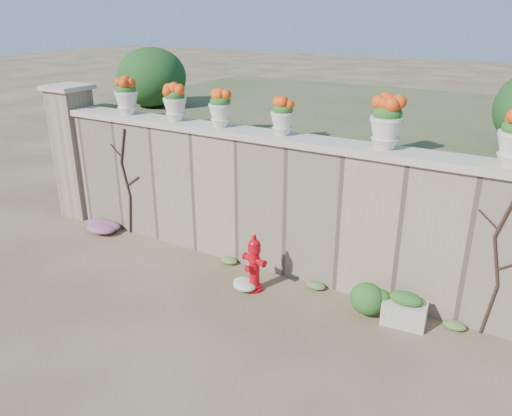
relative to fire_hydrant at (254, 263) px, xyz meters
The scene contains 18 objects.
ground 1.14m from the fire_hydrant, 103.96° to the right, with size 80.00×80.00×0.00m, color #4E3D27.
stone_wall 1.00m from the fire_hydrant, 107.95° to the left, with size 8.00×0.40×2.00m, color #8E7A5F.
wall_cap 1.81m from the fire_hydrant, 107.95° to the left, with size 8.10×0.52×0.10m, color #C0B5A2.
gate_pillar 4.55m from the fire_hydrant, 169.93° to the left, with size 0.72×0.72×2.48m.
raised_fill 4.03m from the fire_hydrant, 93.64° to the left, with size 9.00×6.00×2.00m, color #384C23.
back_shrub_left 4.51m from the fire_hydrant, 150.15° to the left, with size 1.30×1.30×1.10m, color #143814.
vine_left 3.03m from the fire_hydrant, 169.13° to the left, with size 0.60×0.04×1.91m.
vine_right 3.08m from the fire_hydrant, 10.69° to the left, with size 0.60×0.04×1.91m.
fire_hydrant is the anchor object (origin of this frame).
planter_box 2.09m from the fire_hydrant, ahead, with size 0.57×0.37×0.45m.
green_shrub 1.66m from the fire_hydrant, ahead, with size 0.59×0.53×0.56m, color #1E5119.
magenta_clump 3.44m from the fire_hydrant, behind, with size 0.84×0.56×0.22m, color #C327AC.
white_flowers 0.39m from the fire_hydrant, 159.26° to the right, with size 0.50×0.40×0.18m, color white.
urn_pot_0 3.63m from the fire_hydrant, 165.18° to the left, with size 0.39×0.39×0.61m.
urn_pot_1 2.85m from the fire_hydrant, 157.84° to the left, with size 0.37×0.37×0.58m.
urn_pot_2 2.34m from the fire_hydrant, 143.46° to the left, with size 0.35×0.35×0.55m.
urn_pot_3 2.08m from the fire_hydrant, 90.67° to the left, with size 0.33×0.33×0.52m.
urn_pot_4 2.58m from the fire_hydrant, 28.27° to the left, with size 0.42×0.42×0.65m.
Camera 1 is at (3.46, -4.30, 3.73)m, focal length 35.00 mm.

